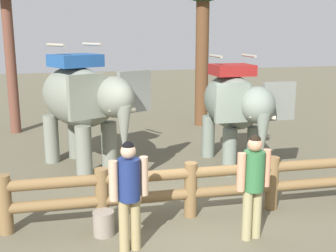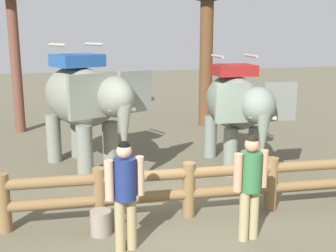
% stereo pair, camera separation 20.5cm
% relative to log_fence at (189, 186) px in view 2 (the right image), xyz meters
% --- Properties ---
extents(ground_plane, '(60.00, 60.00, 0.00)m').
position_rel_log_fence_xyz_m(ground_plane, '(0.00, 0.24, -0.60)').
color(ground_plane, brown).
extents(log_fence, '(6.79, 0.60, 1.05)m').
position_rel_log_fence_xyz_m(log_fence, '(0.00, 0.00, 0.00)').
color(log_fence, brown).
rests_on(log_fence, ground).
extents(elephant_near_left, '(2.82, 3.70, 3.14)m').
position_rel_log_fence_xyz_m(elephant_near_left, '(-1.70, 3.36, 1.16)').
color(elephant_near_left, slate).
rests_on(elephant_near_left, ground).
extents(elephant_center, '(1.89, 3.31, 2.85)m').
position_rel_log_fence_xyz_m(elephant_center, '(1.99, 2.58, 1.00)').
color(elephant_center, slate).
rests_on(elephant_center, ground).
extents(tourist_woman_in_black, '(0.63, 0.41, 1.79)m').
position_rel_log_fence_xyz_m(tourist_woman_in_black, '(-1.33, -0.96, 0.43)').
color(tourist_woman_in_black, tan).
rests_on(tourist_woman_in_black, ground).
extents(tourist_man_in_blue, '(0.63, 0.40, 1.80)m').
position_rel_log_fence_xyz_m(tourist_man_in_blue, '(0.71, -1.10, 0.43)').
color(tourist_man_in_blue, tan).
rests_on(tourist_man_in_blue, ground).
extents(feed_bucket, '(0.37, 0.37, 0.42)m').
position_rel_log_fence_xyz_m(feed_bucket, '(-1.67, -0.32, -0.39)').
color(feed_bucket, gray).
rests_on(feed_bucket, ground).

